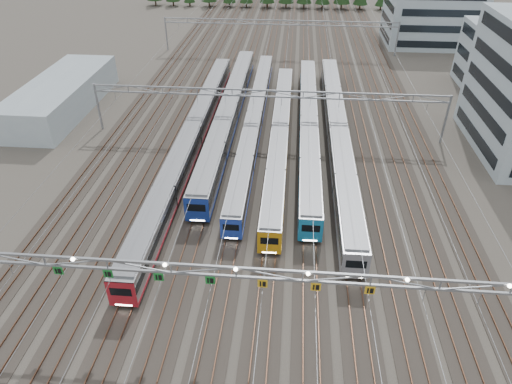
# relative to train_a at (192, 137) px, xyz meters

# --- Properties ---
(ground) EXTENTS (400.00, 400.00, 0.00)m
(ground) POSITION_rel_train_a_xyz_m (11.25, -34.37, -2.12)
(ground) COLOR #47423A
(ground) RESTS_ON ground
(track_bed) EXTENTS (54.00, 260.00, 5.42)m
(track_bed) POSITION_rel_train_a_xyz_m (11.25, 65.63, -0.63)
(track_bed) COLOR #2D2823
(track_bed) RESTS_ON ground
(train_a) EXTENTS (2.87, 66.24, 3.74)m
(train_a) POSITION_rel_train_a_xyz_m (0.00, 0.00, 0.00)
(train_a) COLOR black
(train_a) RESTS_ON ground
(train_b) EXTENTS (3.04, 57.44, 3.96)m
(train_b) POSITION_rel_train_a_xyz_m (4.50, 9.40, 0.11)
(train_b) COLOR black
(train_b) RESTS_ON ground
(train_c) EXTENTS (2.54, 59.58, 3.30)m
(train_c) POSITION_rel_train_a_xyz_m (9.00, 7.63, -0.22)
(train_c) COLOR black
(train_c) RESTS_ON ground
(train_d) EXTENTS (2.68, 53.00, 3.49)m
(train_d) POSITION_rel_train_a_xyz_m (13.50, 2.21, -0.13)
(train_d) COLOR black
(train_d) RESTS_ON ground
(train_e) EXTENTS (2.81, 55.56, 3.66)m
(train_e) POSITION_rel_train_a_xyz_m (18.00, 5.93, -0.04)
(train_e) COLOR black
(train_e) RESTS_ON ground
(train_f) EXTENTS (2.87, 62.06, 3.74)m
(train_f) POSITION_rel_train_a_xyz_m (22.50, 3.68, -0.00)
(train_f) COLOR black
(train_f) RESTS_ON ground
(gantry_near) EXTENTS (56.36, 0.61, 8.08)m
(gantry_near) POSITION_rel_train_a_xyz_m (11.20, -34.49, 4.97)
(gantry_near) COLOR gray
(gantry_near) RESTS_ON ground
(gantry_mid) EXTENTS (56.36, 0.36, 8.00)m
(gantry_mid) POSITION_rel_train_a_xyz_m (11.25, 5.63, 4.27)
(gantry_mid) COLOR gray
(gantry_mid) RESTS_ON ground
(gantry_far) EXTENTS (56.36, 0.36, 8.00)m
(gantry_far) POSITION_rel_train_a_xyz_m (11.25, 50.63, 4.27)
(gantry_far) COLOR gray
(gantry_far) RESTS_ON ground
(depot_bldg_mid) EXTENTS (14.00, 16.00, 12.46)m
(depot_bldg_mid) POSITION_rel_train_a_xyz_m (56.20, 30.18, 4.11)
(depot_bldg_mid) COLOR #9DAFBB
(depot_bldg_mid) RESTS_ON ground
(depot_bldg_north) EXTENTS (22.00, 18.00, 14.69)m
(depot_bldg_north) POSITION_rel_train_a_xyz_m (49.44, 63.07, 5.23)
(depot_bldg_north) COLOR #9DAFBB
(depot_bldg_north) RESTS_ON ground
(west_shed) EXTENTS (10.00, 30.00, 5.44)m
(west_shed) POSITION_rel_train_a_xyz_m (-26.71, 13.11, 0.60)
(west_shed) COLOR #9DAFBB
(west_shed) RESTS_ON ground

